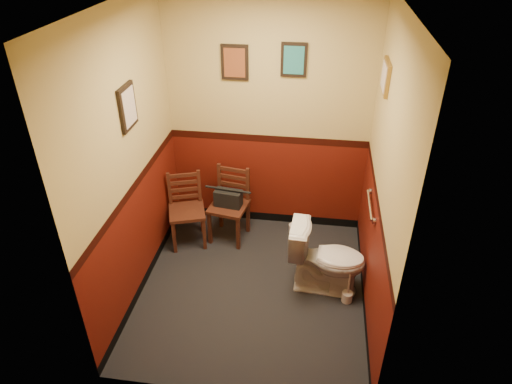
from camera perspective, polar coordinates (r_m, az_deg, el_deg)
floor at (r=4.74m, az=-0.43°, el=-11.92°), size 2.20×2.40×0.00m
ceiling at (r=3.46m, az=-0.63°, el=22.23°), size 2.20×2.40×0.00m
wall_back at (r=4.99m, az=1.55°, el=9.17°), size 2.20×0.00×2.70m
wall_front at (r=2.96m, az=-3.99°, el=-9.04°), size 2.20×0.00×2.70m
wall_left at (r=4.21m, az=-15.51°, el=3.36°), size 0.00×2.40×2.70m
wall_right at (r=3.94m, az=15.54°, el=1.22°), size 0.00×2.40×2.70m
grab_bar at (r=4.35m, az=14.10°, el=-1.60°), size 0.05×0.56×0.06m
framed_print_back_a at (r=4.82m, az=-2.67°, el=15.88°), size 0.28×0.04×0.36m
framed_print_back_b at (r=4.74m, az=4.76°, el=16.14°), size 0.26×0.04×0.34m
framed_print_left at (r=4.08m, az=-15.74°, el=10.19°), size 0.04×0.30×0.38m
framed_print_right at (r=4.20m, az=15.90°, el=13.69°), size 0.04×0.34×0.28m
toilet at (r=4.56m, az=8.86°, el=-8.27°), size 0.77×0.46×0.73m
toilet_brush at (r=4.66m, az=11.31°, el=-12.65°), size 0.10×0.10×0.38m
chair_left at (r=5.16m, az=-8.67°, el=-2.19°), size 0.49×0.49×0.83m
chair_right at (r=5.17m, az=-3.29°, el=-1.59°), size 0.46×0.46×0.85m
handbag at (r=5.08m, az=-3.48°, el=-0.75°), size 0.32×0.19×0.22m
tp_stack at (r=5.43m, az=5.32°, el=-4.32°), size 0.23×0.12×0.20m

